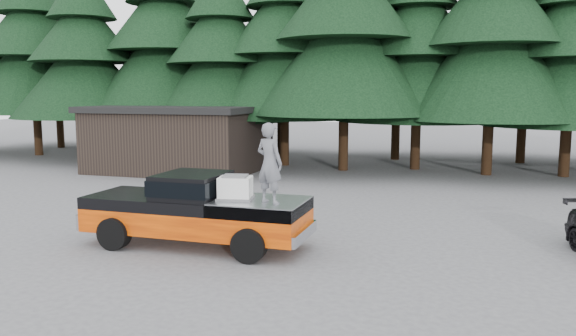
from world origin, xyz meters
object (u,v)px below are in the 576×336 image
(pickup_truck, at_px, (197,221))
(air_compressor, at_px, (235,189))
(utility_building, at_px, (180,138))
(man_on_bed, at_px, (269,163))

(pickup_truck, distance_m, air_compressor, 1.49)
(utility_building, bearing_deg, air_compressor, -56.64)
(pickup_truck, relative_size, man_on_bed, 3.06)
(man_on_bed, xyz_separation_m, utility_building, (-9.46, 13.08, -0.64))
(air_compressor, height_order, utility_building, utility_building)
(air_compressor, height_order, man_on_bed, man_on_bed)
(pickup_truck, xyz_separation_m, man_on_bed, (2.14, -0.31, 1.64))
(pickup_truck, height_order, man_on_bed, man_on_bed)
(pickup_truck, height_order, utility_building, utility_building)
(air_compressor, xyz_separation_m, utility_building, (-8.47, 12.87, 0.06))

